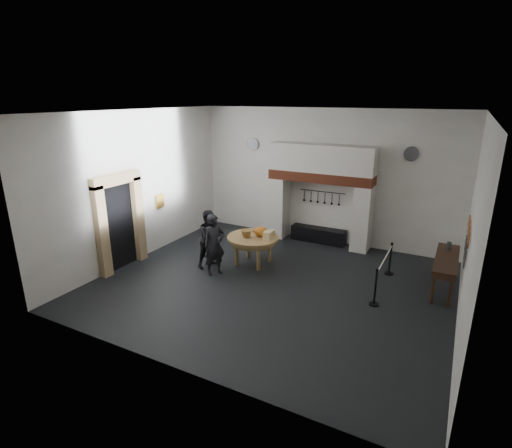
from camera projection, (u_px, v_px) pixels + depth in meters
The scene contains 39 objects.
floor at pixel (272, 284), 10.81m from camera, with size 9.00×8.00×0.02m, color black.
ceiling at pixel (275, 112), 9.43m from camera, with size 9.00×8.00×0.02m, color silver.
wall_back at pixel (324, 177), 13.49m from camera, with size 9.00×0.02×4.50m, color white.
wall_front at pixel (173, 258), 6.75m from camera, with size 9.00×0.02×4.50m, color white.
wall_left at pixel (139, 186), 12.11m from camera, with size 0.02×8.00×4.50m, color white.
wall_right at pixel (473, 231), 8.13m from camera, with size 0.02×8.00×4.50m, color white.
chimney_pier_left at pixel (279, 207), 14.21m from camera, with size 0.55×0.70×2.15m, color silver.
chimney_pier_right at pixel (362, 219), 12.91m from camera, with size 0.55×0.70×2.15m, color silver.
hearth_brick_band at pixel (321, 177), 13.18m from camera, with size 3.50×0.72×0.32m, color #9E442B.
chimney_hood at pixel (322, 158), 12.99m from camera, with size 3.50×0.70×0.90m, color silver.
iron_range at pixel (318, 235), 13.87m from camera, with size 1.90×0.45×0.50m, color black.
utensil_rail at pixel (322, 192), 13.58m from camera, with size 0.02×0.02×1.60m, color black.
door_recess at pixel (119, 227), 11.56m from camera, with size 0.04×1.10×2.50m, color black.
door_jamb_near at pixel (102, 232), 10.91m from camera, with size 0.22×0.30×2.60m, color tan.
door_jamb_far at pixel (138, 219), 12.09m from camera, with size 0.22×0.30×2.60m, color tan.
door_lintel at pixel (116, 179), 11.09m from camera, with size 0.22×1.70×0.30m, color tan.
wall_plaque at pixel (160, 201), 12.96m from camera, with size 0.05×0.34×0.44m, color gold.
work_table at pixel (253, 237), 11.88m from camera, with size 1.55×1.55×0.07m, color tan.
pumpkin at pixel (261, 232), 11.82m from camera, with size 0.36×0.36×0.31m, color orange.
cheese_block_big at pixel (268, 236), 11.57m from camera, with size 0.22×0.22×0.24m, color #E8CF8B.
cheese_block_small at pixel (271, 233), 11.84m from camera, with size 0.18×0.18×0.20m, color #D1BE7D.
wicker_basket at pixel (246, 234), 11.77m from camera, with size 0.32×0.32×0.22m, color olive.
bread_loaf at pixel (256, 230), 12.19m from camera, with size 0.31×0.18×0.13m, color brown.
visitor_near at pixel (214, 245), 11.18m from camera, with size 0.64×0.42×1.76m, color black.
visitor_far at pixel (210, 239), 11.70m from camera, with size 0.84×0.65×1.73m, color black.
side_table at pixel (447, 258), 10.28m from camera, with size 0.55×2.20×0.06m, color #3B2415.
pewter_jug at pixel (449, 246), 10.74m from camera, with size 0.12×0.12×0.22m, color #47484C.
copper_pan_a at pixel (468, 241), 8.41m from camera, with size 0.34×0.34×0.03m, color #C6662D.
copper_pan_b at pixel (469, 233), 8.87m from camera, with size 0.32×0.32×0.03m, color #C6662D.
copper_pan_c at pixel (469, 226), 9.34m from camera, with size 0.30×0.30×0.03m, color #C6662D.
copper_pan_d at pixel (469, 220), 9.80m from camera, with size 0.28×0.28×0.03m, color #C6662D.
pewter_plate_left at pixel (465, 260), 8.73m from camera, with size 0.40×0.40×0.03m, color #4C4C51.
pewter_plate_mid at pixel (465, 251), 9.24m from camera, with size 0.40×0.40×0.03m, color #4C4C51.
pewter_plate_right at pixel (466, 242), 9.74m from camera, with size 0.40×0.40×0.03m, color #4C4C51.
pewter_plate_back_left at pixel (253, 144), 14.36m from camera, with size 0.44×0.44×0.03m, color #4C4C51.
pewter_plate_back_right at pixel (411, 154), 11.97m from camera, with size 0.44×0.44×0.03m, color #4C4C51.
barrier_post_near at pixel (375, 288), 9.61m from camera, with size 0.05×0.05×0.90m, color black.
barrier_post_far at pixel (390, 259), 11.30m from camera, with size 0.05×0.05×0.90m, color black.
barrier_rope at pixel (385, 258), 10.33m from camera, with size 0.04×0.04×2.00m, color white.
Camera 1 is at (4.15, -8.87, 4.88)m, focal length 28.00 mm.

